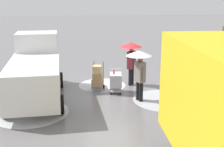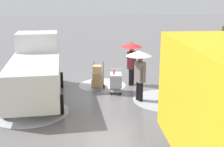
% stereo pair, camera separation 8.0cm
% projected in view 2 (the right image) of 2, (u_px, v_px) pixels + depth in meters
% --- Properties ---
extents(ground_plane, '(90.00, 90.00, 0.00)m').
position_uv_depth(ground_plane, '(114.00, 91.00, 13.67)').
color(ground_plane, slate).
extents(slush_patch_near_cluster, '(2.83, 2.83, 0.01)m').
position_uv_depth(slush_patch_near_cluster, '(31.00, 112.00, 11.24)').
color(slush_patch_near_cluster, silver).
rests_on(slush_patch_near_cluster, ground).
extents(slush_patch_under_van, '(2.30, 2.30, 0.01)m').
position_uv_depth(slush_patch_under_van, '(102.00, 85.00, 14.56)').
color(slush_patch_under_van, silver).
rests_on(slush_patch_under_van, ground).
extents(slush_patch_far_side, '(2.75, 2.75, 0.01)m').
position_uv_depth(slush_patch_far_side, '(166.00, 100.00, 12.53)').
color(slush_patch_far_side, '#ADAFB5').
rests_on(slush_patch_far_side, ground).
extents(cargo_van_parked_right, '(2.38, 5.42, 2.60)m').
position_uv_depth(cargo_van_parked_right, '(36.00, 71.00, 12.50)').
color(cargo_van_parked_right, white).
rests_on(cargo_van_parked_right, ground).
extents(shopping_cart_vendor, '(0.64, 0.88, 1.04)m').
position_uv_depth(shopping_cart_vendor, '(116.00, 80.00, 13.32)').
color(shopping_cart_vendor, '#B2B2B7').
rests_on(shopping_cart_vendor, ground).
extents(hand_dolly_boxes, '(0.67, 0.81, 1.32)m').
position_uv_depth(hand_dolly_boxes, '(98.00, 77.00, 13.56)').
color(hand_dolly_boxes, '#515156').
rests_on(hand_dolly_boxes, ground).
extents(pedestrian_pink_side, '(1.04, 1.04, 2.15)m').
position_uv_depth(pedestrian_pink_side, '(139.00, 63.00, 12.13)').
color(pedestrian_pink_side, black).
rests_on(pedestrian_pink_side, ground).
extents(pedestrian_black_side, '(1.04, 1.04, 2.15)m').
position_uv_depth(pedestrian_black_side, '(131.00, 53.00, 14.14)').
color(pedestrian_black_side, black).
rests_on(pedestrian_black_side, ground).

